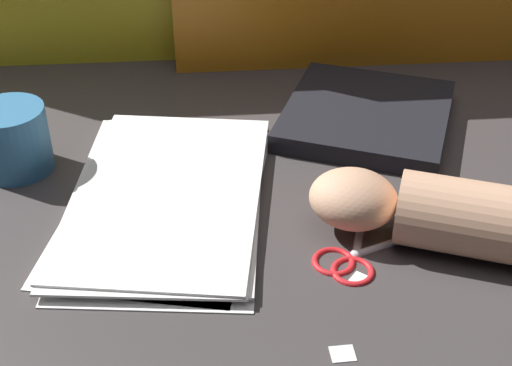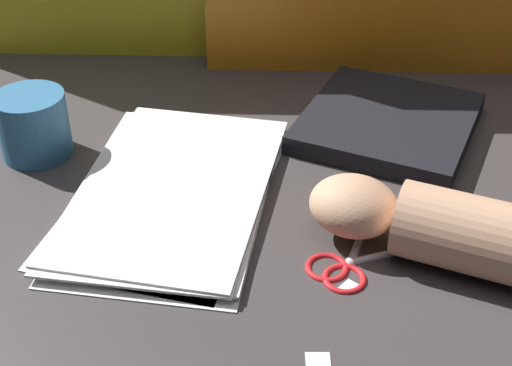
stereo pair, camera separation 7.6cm
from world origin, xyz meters
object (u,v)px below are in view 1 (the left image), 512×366
at_px(paper_stack, 167,196).
at_px(scissors, 354,254).
at_px(hand_forearm, 469,218).
at_px(mug, 12,139).
at_px(book_closed, 367,115).

relative_size(paper_stack, scissors, 2.55).
distance_m(hand_forearm, mug, 0.55).
bearing_deg(scissors, mug, 160.75).
height_order(book_closed, mug, mug).
relative_size(scissors, mug, 1.57).
bearing_deg(book_closed, hand_forearm, -71.50).
distance_m(book_closed, mug, 0.47).
bearing_deg(hand_forearm, mug, 167.07).
bearing_deg(hand_forearm, paper_stack, 169.22).
xyz_separation_m(book_closed, scissors, (-0.03, -0.28, -0.01)).
relative_size(paper_stack, book_closed, 1.31).
height_order(paper_stack, hand_forearm, hand_forearm).
height_order(paper_stack, scissors, paper_stack).
bearing_deg(mug, hand_forearm, -12.93).
xyz_separation_m(scissors, hand_forearm, (0.12, 0.02, 0.04)).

